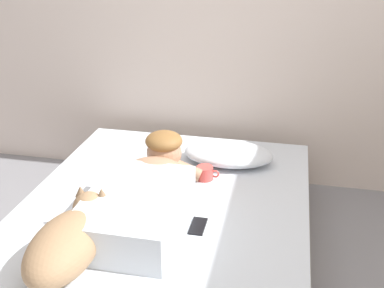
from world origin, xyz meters
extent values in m
cube|color=gray|center=(-0.34, 0.23, 0.09)|extent=(1.46, 2.02, 0.17)
cube|color=silver|center=(-0.34, 0.23, 0.26)|extent=(1.41, 1.96, 0.18)
ellipsoid|color=silver|center=(-0.10, 0.87, 0.41)|extent=(0.52, 0.32, 0.11)
cube|color=silver|center=(-0.41, 0.11, 0.44)|extent=(0.42, 0.64, 0.18)
ellipsoid|color=tan|center=(-0.41, 0.45, 0.46)|extent=(0.32, 0.20, 0.16)
sphere|color=tan|center=(-0.41, 0.61, 0.50)|extent=(0.19, 0.19, 0.19)
ellipsoid|color=olive|center=(-0.41, 0.61, 0.57)|extent=(0.20, 0.20, 0.10)
cylinder|color=tan|center=(-0.51, 0.59, 0.43)|extent=(0.23, 0.07, 0.14)
cylinder|color=tan|center=(-0.31, 0.59, 0.43)|extent=(0.23, 0.07, 0.14)
ellipsoid|color=#9E7A56|center=(-0.60, -0.22, 0.45)|extent=(0.26, 0.48, 0.20)
sphere|color=#9E7A56|center=(-0.60, 0.04, 0.47)|extent=(0.15, 0.15, 0.15)
cone|color=#7E6145|center=(-0.65, 0.06, 0.54)|extent=(0.05, 0.05, 0.05)
cone|color=#7E6145|center=(-0.55, 0.06, 0.54)|extent=(0.05, 0.05, 0.05)
cylinder|color=#D84C47|center=(-0.19, 0.64, 0.39)|extent=(0.09, 0.09, 0.07)
torus|color=#D84C47|center=(-0.13, 0.64, 0.39)|extent=(0.05, 0.01, 0.05)
cube|color=black|center=(-0.14, 0.18, 0.35)|extent=(0.07, 0.14, 0.01)
camera|label=1|loc=(0.22, -1.63, 1.59)|focal=44.43mm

